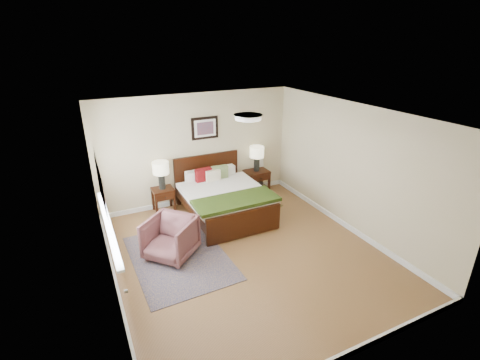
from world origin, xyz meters
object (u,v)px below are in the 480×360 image
Objects in this scene: nightstand_right at (257,179)px; rug_persian at (179,257)px; lamp_right at (257,154)px; armchair at (170,238)px; bed at (223,194)px; lamp_left at (161,170)px; nightstand_left at (163,194)px.

rug_persian is (-2.55, -1.86, -0.35)m from nightstand_right.
lamp_right is 3.31m from rug_persian.
lamp_right reaches higher than armchair.
lamp_right reaches higher than bed.
lamp_left reaches higher than armchair.
nightstand_right is (2.32, 0.01, -0.07)m from nightstand_left.
nightstand_left is 2.40m from lamp_right.
bed is at bearing 81.86° from armchair.
armchair is at bearing 129.02° from rug_persian.
lamp_left is 0.28× the size of rug_persian.
lamp_right reaches higher than lamp_left.
nightstand_left is 1.76m from armchair.
lamp_right reaches higher than nightstand_left.
rug_persian is (-0.22, -1.85, -0.41)m from nightstand_left.
armchair reaches higher than rug_persian.
lamp_right is (2.32, 0.00, 0.03)m from lamp_left.
lamp_left is 2.12m from rug_persian.
nightstand_right is 3.17m from armchair.
lamp_right is (2.32, 0.02, 0.58)m from nightstand_left.
lamp_left is at bearing 81.72° from rug_persian.
nightstand_left is at bearing 126.57° from armchair.
bed is 3.52× the size of nightstand_right.
lamp_right reaches higher than rug_persian.
armchair is at bearing -100.61° from nightstand_left.
rug_persian is at bearing -96.84° from lamp_left.
nightstand_right is (1.22, 0.75, -0.15)m from bed.
nightstand_right is 3.17m from rug_persian.
bed is at bearing -34.69° from lamp_left.
nightstand_left is at bearing -179.51° from lamp_right.
lamp_right is at bearing 32.05° from bed.
bed is 3.31× the size of lamp_right.
armchair is (-0.32, -1.73, -0.06)m from nightstand_left.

